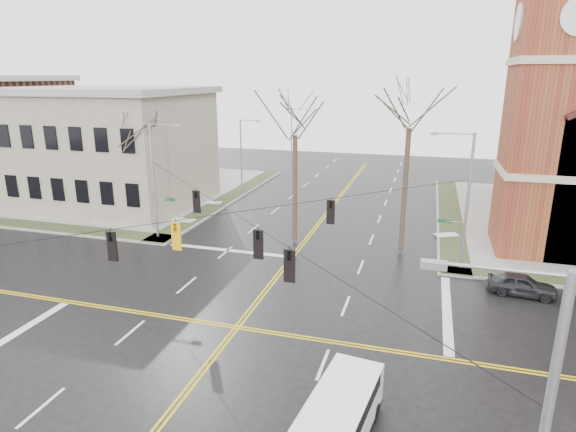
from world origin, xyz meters
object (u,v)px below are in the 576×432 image
(parked_car_a, at_px, (522,285))
(tree_nw_near, at_px, (295,128))
(tree_ne, at_px, (410,119))
(signal_pole_ne, at_px, (465,198))
(signal_pole_nw, at_px, (155,178))
(cargo_van, at_px, (342,410))
(streetlight_north_a, at_px, (242,153))
(tree_nw_far, at_px, (134,141))
(streetlight_north_b, at_px, (292,133))

(parked_car_a, xyz_separation_m, tree_nw_near, (-15.48, 5.40, 8.20))
(tree_nw_near, height_order, tree_ne, tree_ne)
(signal_pole_ne, distance_m, signal_pole_nw, 22.64)
(cargo_van, distance_m, parked_car_a, 16.77)
(cargo_van, relative_size, tree_ne, 0.39)
(parked_car_a, bearing_deg, streetlight_north_a, 58.49)
(signal_pole_nw, xyz_separation_m, tree_ne, (18.74, 2.11, 4.73))
(streetlight_north_a, distance_m, tree_ne, 23.68)
(signal_pole_ne, relative_size, streetlight_north_a, 1.12)
(signal_pole_nw, xyz_separation_m, streetlight_north_a, (0.67, 16.50, -0.48))
(tree_nw_near, bearing_deg, signal_pole_ne, -10.69)
(tree_nw_far, distance_m, tree_nw_near, 13.68)
(tree_nw_near, bearing_deg, tree_ne, -1.17)
(signal_pole_ne, height_order, tree_ne, tree_ne)
(signal_pole_ne, relative_size, cargo_van, 1.71)
(signal_pole_nw, xyz_separation_m, tree_nw_near, (10.59, 2.28, 3.91))
(streetlight_north_a, height_order, tree_nw_far, tree_nw_far)
(signal_pole_ne, distance_m, streetlight_north_a, 27.48)
(signal_pole_nw, bearing_deg, tree_nw_far, 145.50)
(streetlight_north_b, xyz_separation_m, parked_car_a, (25.39, -39.62, -3.81))
(streetlight_north_a, bearing_deg, signal_pole_ne, -36.90)
(tree_nw_near, bearing_deg, streetlight_north_a, 124.89)
(signal_pole_nw, relative_size, streetlight_north_a, 1.12)
(cargo_van, bearing_deg, tree_nw_far, 144.10)
(tree_nw_far, bearing_deg, streetlight_north_b, 83.89)
(tree_nw_near, bearing_deg, streetlight_north_b, 106.16)
(streetlight_north_b, xyz_separation_m, tree_nw_far, (-3.68, -34.43, 2.94))
(tree_nw_far, height_order, tree_nw_near, tree_nw_near)
(streetlight_north_a, bearing_deg, cargo_van, -63.28)
(cargo_van, relative_size, tree_nw_near, 0.43)
(tree_ne, bearing_deg, tree_nw_near, 178.83)
(streetlight_north_a, xyz_separation_m, streetlight_north_b, (0.00, 20.00, 0.00))
(streetlight_north_b, height_order, cargo_van, streetlight_north_b)
(streetlight_north_a, distance_m, tree_nw_near, 17.89)
(tree_ne, bearing_deg, parked_car_a, -35.53)
(tree_ne, bearing_deg, cargo_van, -92.35)
(parked_car_a, distance_m, tree_nw_near, 18.33)
(streetlight_north_b, relative_size, tree_ne, 0.60)
(parked_car_a, relative_size, tree_nw_far, 0.38)
(cargo_van, xyz_separation_m, tree_nw_near, (-7.34, 20.05, 7.73))
(tree_nw_near, bearing_deg, cargo_van, -69.91)
(parked_car_a, height_order, tree_ne, tree_ne)
(signal_pole_ne, xyz_separation_m, signal_pole_nw, (-22.64, 0.00, 0.00))
(streetlight_north_a, xyz_separation_m, tree_nw_near, (9.92, -14.22, 4.39))
(streetlight_north_a, height_order, tree_nw_near, tree_nw_near)
(signal_pole_ne, distance_m, streetlight_north_b, 42.61)
(signal_pole_ne, bearing_deg, streetlight_north_b, 121.05)
(signal_pole_ne, xyz_separation_m, streetlight_north_a, (-21.97, 16.50, -0.48))
(streetlight_north_a, distance_m, cargo_van, 38.52)
(signal_pole_ne, relative_size, tree_ne, 0.67)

